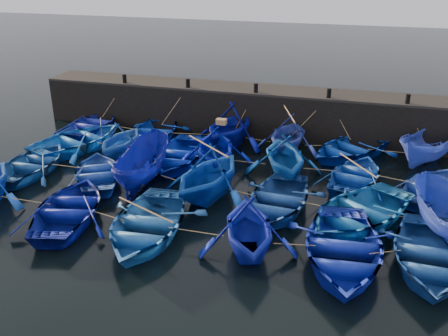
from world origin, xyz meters
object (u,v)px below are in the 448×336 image
(boat_8, at_px, (179,154))
(wooden_crate, at_px, (221,122))
(boat_0, at_px, (92,124))
(boat_13, at_px, (33,163))

(boat_8, relative_size, wooden_crate, 10.93)
(boat_8, distance_m, wooden_crate, 2.95)
(boat_8, height_order, wooden_crate, wooden_crate)
(wooden_crate, bearing_deg, boat_8, 178.87)
(boat_8, bearing_deg, wooden_crate, -4.56)
(boat_8, bearing_deg, boat_0, 151.04)
(boat_13, xyz_separation_m, wooden_crate, (8.60, 2.85, 1.97))
(boat_13, distance_m, wooden_crate, 9.27)
(boat_13, bearing_deg, wooden_crate, -161.69)
(boat_0, relative_size, boat_8, 0.91)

